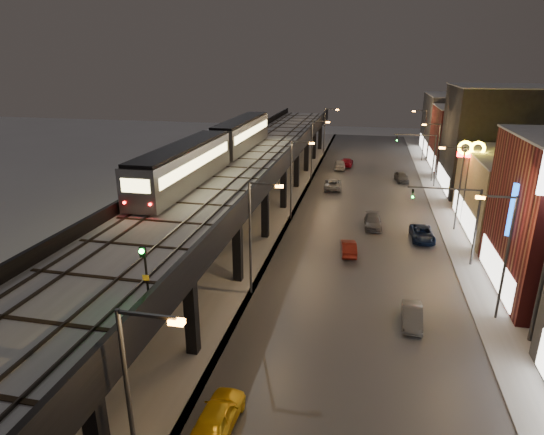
{
  "coord_description": "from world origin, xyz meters",
  "views": [
    {
      "loc": [
        7.48,
        -17.44,
        17.19
      ],
      "look_at": [
        0.12,
        16.96,
        5.0
      ],
      "focal_mm": 30.0,
      "sensor_mm": 36.0,
      "label": 1
    }
  ],
  "objects_px": {
    "rail_signal": "(144,263)",
    "car_far_white": "(340,165)",
    "car_mid_silver": "(333,184)",
    "car_onc_red": "(402,177)",
    "car_taxi": "(218,417)",
    "subway_train": "(218,146)",
    "car_onc_white": "(373,222)",
    "car_near_white": "(349,248)",
    "car_mid_dark": "(347,162)",
    "car_onc_silver": "(412,316)",
    "car_onc_dark": "(422,234)"
  },
  "relations": [
    {
      "from": "rail_signal",
      "to": "car_far_white",
      "type": "height_order",
      "value": "rail_signal"
    },
    {
      "from": "car_onc_red",
      "to": "car_far_white",
      "type": "bearing_deg",
      "value": 137.35
    },
    {
      "from": "car_taxi",
      "to": "car_onc_red",
      "type": "height_order",
      "value": "car_taxi"
    },
    {
      "from": "car_near_white",
      "to": "car_far_white",
      "type": "distance_m",
      "value": 35.37
    },
    {
      "from": "subway_train",
      "to": "car_mid_dark",
      "type": "distance_m",
      "value": 34.04
    },
    {
      "from": "car_onc_silver",
      "to": "car_onc_dark",
      "type": "distance_m",
      "value": 16.45
    },
    {
      "from": "car_near_white",
      "to": "car_onc_silver",
      "type": "bearing_deg",
      "value": 107.07
    },
    {
      "from": "car_near_white",
      "to": "car_onc_silver",
      "type": "relative_size",
      "value": 1.02
    },
    {
      "from": "car_far_white",
      "to": "car_onc_dark",
      "type": "bearing_deg",
      "value": 107.27
    },
    {
      "from": "subway_train",
      "to": "car_near_white",
      "type": "distance_m",
      "value": 18.12
    },
    {
      "from": "car_mid_dark",
      "to": "car_onc_white",
      "type": "relative_size",
      "value": 1.07
    },
    {
      "from": "car_far_white",
      "to": "car_onc_white",
      "type": "height_order",
      "value": "car_far_white"
    },
    {
      "from": "car_onc_dark",
      "to": "car_onc_white",
      "type": "distance_m",
      "value": 5.56
    },
    {
      "from": "subway_train",
      "to": "rail_signal",
      "type": "bearing_deg",
      "value": -77.78
    },
    {
      "from": "car_onc_white",
      "to": "car_onc_red",
      "type": "distance_m",
      "value": 21.48
    },
    {
      "from": "car_taxi",
      "to": "car_onc_white",
      "type": "bearing_deg",
      "value": -100.45
    },
    {
      "from": "car_near_white",
      "to": "car_onc_white",
      "type": "relative_size",
      "value": 0.88
    },
    {
      "from": "rail_signal",
      "to": "car_taxi",
      "type": "distance_m",
      "value": 8.45
    },
    {
      "from": "rail_signal",
      "to": "car_onc_silver",
      "type": "xyz_separation_m",
      "value": [
        13.29,
        11.4,
        -7.9
      ]
    },
    {
      "from": "car_mid_silver",
      "to": "car_onc_dark",
      "type": "bearing_deg",
      "value": 117.15
    },
    {
      "from": "subway_train",
      "to": "car_taxi",
      "type": "xyz_separation_m",
      "value": [
        9.68,
        -29.92,
        -7.65
      ]
    },
    {
      "from": "rail_signal",
      "to": "car_onc_red",
      "type": "relative_size",
      "value": 0.65
    },
    {
      "from": "car_far_white",
      "to": "car_onc_silver",
      "type": "bearing_deg",
      "value": 98.27
    },
    {
      "from": "subway_train",
      "to": "car_mid_dark",
      "type": "xyz_separation_m",
      "value": [
        12.51,
        30.71,
        -7.72
      ]
    },
    {
      "from": "car_mid_dark",
      "to": "car_onc_red",
      "type": "xyz_separation_m",
      "value": [
        8.6,
        -8.83,
        0.03
      ]
    },
    {
      "from": "car_mid_silver",
      "to": "car_onc_dark",
      "type": "xyz_separation_m",
      "value": [
        10.47,
        -17.48,
        -0.05
      ]
    },
    {
      "from": "car_far_white",
      "to": "car_onc_white",
      "type": "xyz_separation_m",
      "value": [
        5.45,
        -27.43,
        -0.14
      ]
    },
    {
      "from": "rail_signal",
      "to": "car_taxi",
      "type": "height_order",
      "value": "rail_signal"
    },
    {
      "from": "car_near_white",
      "to": "car_mid_dark",
      "type": "bearing_deg",
      "value": -93.07
    },
    {
      "from": "car_mid_dark",
      "to": "car_far_white",
      "type": "distance_m",
      "value": 2.67
    },
    {
      "from": "car_onc_white",
      "to": "car_onc_red",
      "type": "relative_size",
      "value": 1.05
    },
    {
      "from": "subway_train",
      "to": "car_mid_silver",
      "type": "bearing_deg",
      "value": 53.88
    },
    {
      "from": "car_near_white",
      "to": "car_mid_silver",
      "type": "height_order",
      "value": "car_mid_silver"
    },
    {
      "from": "car_taxi",
      "to": "car_mid_silver",
      "type": "xyz_separation_m",
      "value": [
        1.72,
        45.55,
        -0.04
      ]
    },
    {
      "from": "rail_signal",
      "to": "car_onc_white",
      "type": "relative_size",
      "value": 0.62
    },
    {
      "from": "rail_signal",
      "to": "car_onc_white",
      "type": "height_order",
      "value": "rail_signal"
    },
    {
      "from": "car_mid_silver",
      "to": "car_onc_red",
      "type": "distance_m",
      "value": 11.54
    },
    {
      "from": "car_mid_silver",
      "to": "car_onc_red",
      "type": "bearing_deg",
      "value": -151.02
    },
    {
      "from": "subway_train",
      "to": "car_onc_dark",
      "type": "xyz_separation_m",
      "value": [
        21.87,
        -1.86,
        -7.75
      ]
    },
    {
      "from": "rail_signal",
      "to": "car_mid_dark",
      "type": "distance_m",
      "value": 61.08
    },
    {
      "from": "car_onc_white",
      "to": "car_mid_dark",
      "type": "bearing_deg",
      "value": 95.74
    },
    {
      "from": "car_mid_dark",
      "to": "car_far_white",
      "type": "relative_size",
      "value": 1.03
    },
    {
      "from": "car_far_white",
      "to": "car_mid_dark",
      "type": "bearing_deg",
      "value": -113.09
    },
    {
      "from": "car_mid_silver",
      "to": "car_onc_white",
      "type": "relative_size",
      "value": 1.16
    },
    {
      "from": "car_onc_white",
      "to": "car_taxi",
      "type": "bearing_deg",
      "value": -106.13
    },
    {
      "from": "car_onc_red",
      "to": "car_mid_silver",
      "type": "bearing_deg",
      "value": -156.36
    },
    {
      "from": "car_near_white",
      "to": "car_mid_silver",
      "type": "distance_m",
      "value": 22.88
    },
    {
      "from": "car_mid_dark",
      "to": "car_onc_white",
      "type": "xyz_separation_m",
      "value": [
        4.47,
        -29.91,
        -0.05
      ]
    },
    {
      "from": "car_taxi",
      "to": "car_mid_silver",
      "type": "height_order",
      "value": "car_taxi"
    },
    {
      "from": "car_onc_white",
      "to": "subway_train",
      "type": "bearing_deg",
      "value": 179.91
    }
  ]
}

